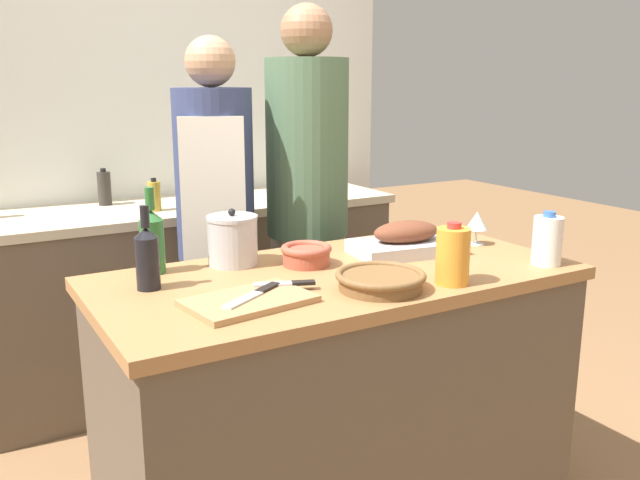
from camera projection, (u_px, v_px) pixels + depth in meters
kitchen_island at (337, 405)px, 2.22m from camera, size 1.50×0.73×0.91m
back_counter at (193, 293)px, 3.38m from camera, size 2.03×0.60×0.91m
back_wall at (162, 124)px, 3.49m from camera, size 2.53×0.10×2.55m
roasting_pan at (406, 241)px, 2.33m from camera, size 0.39×0.26×0.11m
wicker_basket at (381, 280)px, 1.93m from camera, size 0.26×0.26×0.05m
cutting_board at (249, 301)px, 1.81m from camera, size 0.36×0.26×0.02m
stock_pot at (233, 240)px, 2.18m from camera, size 0.17×0.17×0.19m
mixing_bowl at (306, 254)px, 2.18m from camera, size 0.17×0.17×0.07m
juice_jug at (453, 256)px, 1.97m from camera, size 0.10×0.10×0.19m
milk_jug at (547, 240)px, 2.18m from camera, size 0.09×0.09×0.18m
wine_bottle_green at (152, 240)px, 2.08m from camera, size 0.08×0.08×0.27m
wine_bottle_dark at (147, 257)px, 1.92m from camera, size 0.07×0.07×0.24m
wine_glass_left at (477, 221)px, 2.45m from camera, size 0.08×0.08×0.12m
knife_chef at (254, 294)px, 1.83m from camera, size 0.22×0.15×0.01m
knife_paring at (287, 283)px, 1.93m from camera, size 0.17×0.09×0.01m
condiment_bottle_short at (104, 188)px, 3.22m from camera, size 0.06×0.06×0.18m
condiment_bottle_extra at (154, 196)px, 3.08m from camera, size 0.06×0.06×0.15m
person_cook_aproned at (216, 226)px, 2.70m from camera, size 0.33×0.34×1.66m
person_cook_guest at (307, 202)px, 2.83m from camera, size 0.34×0.34×1.79m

